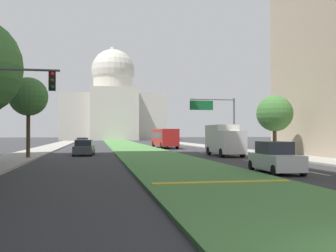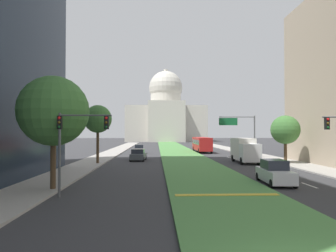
% 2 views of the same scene
% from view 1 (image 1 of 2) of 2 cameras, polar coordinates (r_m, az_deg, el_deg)
% --- Properties ---
extents(ground_plane, '(282.15, 282.15, 0.00)m').
position_cam_1_polar(ground_plane, '(69.97, -5.94, -2.96)').
color(ground_plane, '#333335').
extents(grass_median, '(7.09, 115.43, 0.14)m').
position_cam_1_polar(grass_median, '(63.59, -5.47, -3.09)').
color(grass_median, '#4C8442').
rests_on(grass_median, ground_plane).
extents(median_curb_nose, '(6.38, 0.50, 0.04)m').
position_cam_1_polar(median_curb_nose, '(17.70, 8.01, -8.18)').
color(median_curb_nose, gold).
rests_on(median_curb_nose, grass_median).
extents(lane_dashes_right, '(0.16, 50.80, 0.01)m').
position_cam_1_polar(lane_dashes_right, '(48.80, 4.67, -3.80)').
color(lane_dashes_right, silver).
rests_on(lane_dashes_right, ground_plane).
extents(sidewalk_left, '(4.00, 115.43, 0.15)m').
position_cam_1_polar(sidewalk_left, '(57.39, -17.78, -3.26)').
color(sidewalk_left, '#9E9991').
rests_on(sidewalk_left, ground_plane).
extents(sidewalk_right, '(4.00, 115.43, 0.15)m').
position_cam_1_polar(sidewalk_right, '(59.83, 7.42, -3.21)').
color(sidewalk_right, '#9E9991').
rests_on(sidewalk_right, ground_plane).
extents(capitol_building, '(34.39, 22.21, 31.85)m').
position_cam_1_polar(capitol_building, '(133.53, -8.09, 3.09)').
color(capitol_building, beige).
rests_on(capitol_building, ground_plane).
extents(traffic_light_near_left, '(3.34, 0.35, 5.20)m').
position_cam_1_polar(traffic_light_near_left, '(17.66, -23.31, 3.70)').
color(traffic_light_near_left, '#515456').
rests_on(traffic_light_near_left, ground_plane).
extents(overhead_guide_sign, '(5.52, 0.20, 6.50)m').
position_cam_1_polar(overhead_guide_sign, '(45.97, 7.30, 1.83)').
color(overhead_guide_sign, '#515456').
rests_on(overhead_guide_sign, ground_plane).
extents(street_tree_left_mid, '(3.49, 3.49, 7.41)m').
position_cam_1_polar(street_tree_left_mid, '(37.32, -19.86, 4.04)').
color(street_tree_left_mid, '#4C3823').
rests_on(street_tree_left_mid, ground_plane).
extents(street_tree_right_mid, '(3.60, 3.60, 6.11)m').
position_cam_1_polar(street_tree_right_mid, '(39.90, 15.43, 1.77)').
color(street_tree_right_mid, '#4C3823').
rests_on(street_tree_right_mid, ground_plane).
extents(sedan_lead_stopped, '(2.12, 4.70, 1.86)m').
position_cam_1_polar(sedan_lead_stopped, '(23.86, 15.49, -4.61)').
color(sedan_lead_stopped, silver).
rests_on(sedan_lead_stopped, ground_plane).
extents(sedan_midblock, '(2.22, 4.27, 1.65)m').
position_cam_1_polar(sedan_midblock, '(41.49, -12.27, -3.20)').
color(sedan_midblock, '#4C5156').
rests_on(sedan_midblock, ground_plane).
extents(sedan_distant, '(2.04, 4.38, 1.70)m').
position_cam_1_polar(sedan_distant, '(56.15, -12.52, -2.60)').
color(sedan_distant, black).
rests_on(sedan_distant, ground_plane).
extents(box_truck_delivery, '(2.40, 6.40, 3.20)m').
position_cam_1_polar(box_truck_delivery, '(39.96, 8.27, -2.00)').
color(box_truck_delivery, silver).
rests_on(box_truck_delivery, ground_plane).
extents(city_bus, '(2.62, 11.00, 2.95)m').
position_cam_1_polar(city_bus, '(60.32, -0.55, -1.59)').
color(city_bus, '#B21E1E').
rests_on(city_bus, ground_plane).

